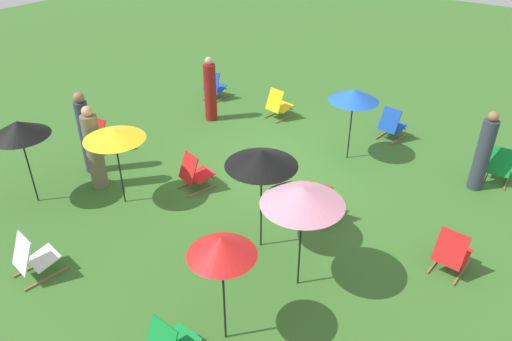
{
  "coord_description": "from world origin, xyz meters",
  "views": [
    {
      "loc": [
        -5.13,
        8.18,
        5.75
      ],
      "look_at": [
        0.0,
        1.2,
        0.5
      ],
      "focal_mm": 34.32,
      "sensor_mm": 36.0,
      "label": 1
    }
  ],
  "objects_px": {
    "deckchair_8": "(452,253)",
    "umbrella_3": "(303,196)",
    "deckchair_10": "(33,258)",
    "person_2": "(483,153)",
    "deckchair_4": "(195,173)",
    "deckchair_9": "(392,125)",
    "umbrella_4": "(354,95)",
    "deckchair_1": "(320,203)",
    "umbrella_5": "(114,134)",
    "deckchair_6": "(278,105)",
    "deckchair_3": "(103,135)",
    "person_1": "(94,150)",
    "umbrella_1": "(18,129)",
    "umbrella_2": "(222,246)",
    "umbrella_0": "(261,158)",
    "person_3": "(86,134)",
    "deckchair_11": "(499,166)",
    "person_0": "(210,91)",
    "deckchair_7": "(214,87)"
  },
  "relations": [
    {
      "from": "deckchair_1",
      "to": "umbrella_5",
      "type": "bearing_deg",
      "value": 19.15
    },
    {
      "from": "deckchair_10",
      "to": "umbrella_4",
      "type": "bearing_deg",
      "value": -101.14
    },
    {
      "from": "deckchair_9",
      "to": "umbrella_4",
      "type": "relative_size",
      "value": 0.48
    },
    {
      "from": "deckchair_10",
      "to": "person_1",
      "type": "distance_m",
      "value": 2.8
    },
    {
      "from": "umbrella_1",
      "to": "person_1",
      "type": "distance_m",
      "value": 1.49
    },
    {
      "from": "deckchair_10",
      "to": "umbrella_4",
      "type": "relative_size",
      "value": 0.48
    },
    {
      "from": "deckchair_9",
      "to": "umbrella_0",
      "type": "distance_m",
      "value": 5.56
    },
    {
      "from": "deckchair_3",
      "to": "deckchair_10",
      "type": "distance_m",
      "value": 4.42
    },
    {
      "from": "deckchair_9",
      "to": "deckchair_8",
      "type": "bearing_deg",
      "value": 132.27
    },
    {
      "from": "deckchair_9",
      "to": "person_0",
      "type": "height_order",
      "value": "person_0"
    },
    {
      "from": "deckchair_4",
      "to": "umbrella_3",
      "type": "relative_size",
      "value": 0.45
    },
    {
      "from": "deckchair_3",
      "to": "deckchair_6",
      "type": "relative_size",
      "value": 1.0
    },
    {
      "from": "umbrella_2",
      "to": "person_2",
      "type": "xyz_separation_m",
      "value": [
        -1.78,
        -6.24,
        -0.86
      ]
    },
    {
      "from": "umbrella_0",
      "to": "deckchair_1",
      "type": "bearing_deg",
      "value": -109.29
    },
    {
      "from": "deckchair_6",
      "to": "umbrella_3",
      "type": "xyz_separation_m",
      "value": [
        -3.86,
        5.13,
        1.36
      ]
    },
    {
      "from": "umbrella_3",
      "to": "umbrella_4",
      "type": "distance_m",
      "value": 4.43
    },
    {
      "from": "deckchair_6",
      "to": "deckchair_3",
      "type": "bearing_deg",
      "value": 68.59
    },
    {
      "from": "deckchair_6",
      "to": "umbrella_4",
      "type": "relative_size",
      "value": 0.48
    },
    {
      "from": "deckchair_6",
      "to": "person_0",
      "type": "bearing_deg",
      "value": 49.19
    },
    {
      "from": "deckchair_1",
      "to": "person_0",
      "type": "bearing_deg",
      "value": -33.95
    },
    {
      "from": "umbrella_2",
      "to": "umbrella_5",
      "type": "relative_size",
      "value": 1.12
    },
    {
      "from": "deckchair_1",
      "to": "person_0",
      "type": "relative_size",
      "value": 0.48
    },
    {
      "from": "umbrella_1",
      "to": "umbrella_4",
      "type": "bearing_deg",
      "value": -128.63
    },
    {
      "from": "umbrella_5",
      "to": "deckchair_11",
      "type": "bearing_deg",
      "value": -137.93
    },
    {
      "from": "umbrella_2",
      "to": "umbrella_3",
      "type": "height_order",
      "value": "umbrella_3"
    },
    {
      "from": "umbrella_2",
      "to": "person_3",
      "type": "distance_m",
      "value": 5.76
    },
    {
      "from": "deckchair_1",
      "to": "deckchair_6",
      "type": "distance_m",
      "value": 4.7
    },
    {
      "from": "person_1",
      "to": "person_2",
      "type": "xyz_separation_m",
      "value": [
        -6.51,
        -4.71,
        -0.04
      ]
    },
    {
      "from": "deckchair_11",
      "to": "person_3",
      "type": "xyz_separation_m",
      "value": [
        7.48,
        4.96,
        0.55
      ]
    },
    {
      "from": "umbrella_3",
      "to": "deckchair_4",
      "type": "bearing_deg",
      "value": -19.11
    },
    {
      "from": "person_2",
      "to": "person_3",
      "type": "distance_m",
      "value": 8.42
    },
    {
      "from": "person_0",
      "to": "deckchair_1",
      "type": "bearing_deg",
      "value": 87.91
    },
    {
      "from": "deckchair_7",
      "to": "person_2",
      "type": "bearing_deg",
      "value": 167.27
    },
    {
      "from": "person_1",
      "to": "person_3",
      "type": "bearing_deg",
      "value": 135.11
    },
    {
      "from": "deckchair_3",
      "to": "umbrella_2",
      "type": "xyz_separation_m",
      "value": [
        -6.02,
        2.67,
        1.33
      ]
    },
    {
      "from": "deckchair_6",
      "to": "deckchair_9",
      "type": "height_order",
      "value": "same"
    },
    {
      "from": "deckchair_8",
      "to": "person_0",
      "type": "distance_m",
      "value": 7.49
    },
    {
      "from": "deckchair_11",
      "to": "umbrella_2",
      "type": "relative_size",
      "value": 0.45
    },
    {
      "from": "deckchair_8",
      "to": "umbrella_3",
      "type": "relative_size",
      "value": 0.44
    },
    {
      "from": "deckchair_10",
      "to": "deckchair_8",
      "type": "bearing_deg",
      "value": -134.41
    },
    {
      "from": "deckchair_6",
      "to": "deckchair_11",
      "type": "distance_m",
      "value": 5.68
    },
    {
      "from": "umbrella_2",
      "to": "deckchair_9",
      "type": "bearing_deg",
      "value": -85.26
    },
    {
      "from": "deckchair_3",
      "to": "person_2",
      "type": "relative_size",
      "value": 0.47
    },
    {
      "from": "umbrella_3",
      "to": "person_2",
      "type": "height_order",
      "value": "umbrella_3"
    },
    {
      "from": "umbrella_2",
      "to": "deckchair_1",
      "type": "bearing_deg",
      "value": -84.11
    },
    {
      "from": "umbrella_0",
      "to": "person_3",
      "type": "bearing_deg",
      "value": 1.71
    },
    {
      "from": "umbrella_3",
      "to": "person_2",
      "type": "relative_size",
      "value": 1.06
    },
    {
      "from": "deckchair_11",
      "to": "person_1",
      "type": "height_order",
      "value": "person_1"
    },
    {
      "from": "deckchair_4",
      "to": "deckchair_9",
      "type": "xyz_separation_m",
      "value": [
        -2.42,
        -4.65,
        0.0
      ]
    },
    {
      "from": "deckchair_11",
      "to": "umbrella_0",
      "type": "distance_m",
      "value": 5.8
    }
  ]
}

